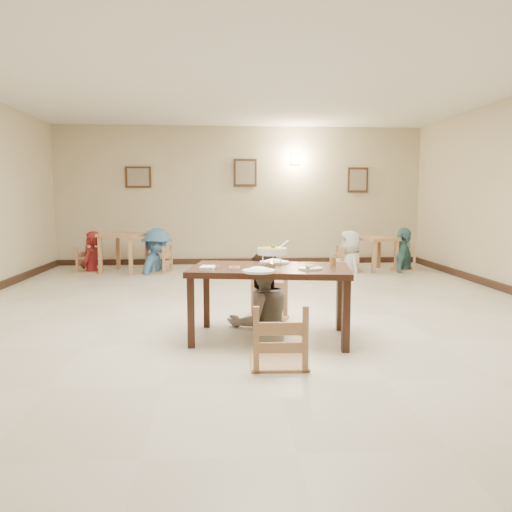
{
  "coord_description": "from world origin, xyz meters",
  "views": [
    {
      "loc": [
        -0.42,
        -6.01,
        1.46
      ],
      "look_at": [
        -0.04,
        -0.49,
        0.81
      ],
      "focal_mm": 35.0,
      "sensor_mm": 36.0,
      "label": 1
    }
  ],
  "objects": [
    {
      "name": "floor",
      "position": [
        0.0,
        0.0,
        0.0
      ],
      "size": [
        10.0,
        10.0,
        0.0
      ],
      "primitive_type": "plane",
      "color": "#BFB69F",
      "rests_on": "ground"
    },
    {
      "name": "ceiling",
      "position": [
        0.0,
        0.0,
        3.0
      ],
      "size": [
        10.0,
        10.0,
        0.0
      ],
      "primitive_type": "plane",
      "color": "silver",
      "rests_on": "wall_back"
    },
    {
      "name": "wall_back",
      "position": [
        0.0,
        5.0,
        1.5
      ],
      "size": [
        10.0,
        0.0,
        10.0
      ],
      "primitive_type": "plane",
      "rotation": [
        1.57,
        0.0,
        0.0
      ],
      "color": "#BBAC8A",
      "rests_on": "floor"
    },
    {
      "name": "wall_front",
      "position": [
        0.0,
        -5.0,
        1.5
      ],
      "size": [
        10.0,
        0.0,
        10.0
      ],
      "primitive_type": "plane",
      "rotation": [
        -1.57,
        0.0,
        0.0
      ],
      "color": "#BBAC8A",
      "rests_on": "floor"
    },
    {
      "name": "baseboard_back",
      "position": [
        0.0,
        4.97,
        0.06
      ],
      "size": [
        8.0,
        0.06,
        0.12
      ],
      "primitive_type": "cube",
      "color": "black",
      "rests_on": "floor"
    },
    {
      "name": "picture_a",
      "position": [
        -2.2,
        4.96,
        1.9
      ],
      "size": [
        0.55,
        0.04,
        0.45
      ],
      "color": "#342012",
      "rests_on": "wall_back"
    },
    {
      "name": "picture_b",
      "position": [
        0.1,
        4.96,
        2.0
      ],
      "size": [
        0.5,
        0.04,
        0.6
      ],
      "color": "#342012",
      "rests_on": "wall_back"
    },
    {
      "name": "picture_c",
      "position": [
        2.6,
        4.96,
        1.85
      ],
      "size": [
        0.45,
        0.04,
        0.55
      ],
      "color": "#342012",
      "rests_on": "wall_back"
    },
    {
      "name": "wall_sconce",
      "position": [
        1.2,
        4.96,
        2.3
      ],
      "size": [
        0.16,
        0.05,
        0.22
      ],
      "primitive_type": "cube",
      "color": "#FFD88C",
      "rests_on": "wall_back"
    },
    {
      "name": "main_table",
      "position": [
        0.07,
        -0.97,
        0.67
      ],
      "size": [
        1.74,
        1.16,
        0.75
      ],
      "rotation": [
        0.0,
        0.0,
        -0.16
      ],
      "color": "#341A10",
      "rests_on": "floor"
    },
    {
      "name": "chair_far",
      "position": [
        0.07,
        -0.22,
        0.53
      ],
      "size": [
        0.5,
        0.5,
        1.06
      ],
      "rotation": [
        0.0,
        0.0,
        -0.37
      ],
      "color": "tan",
      "rests_on": "floor"
    },
    {
      "name": "chair_near",
      "position": [
        0.07,
        -1.76,
        0.53
      ],
      "size": [
        0.5,
        0.5,
        1.06
      ],
      "rotation": [
        0.0,
        0.0,
        3.11
      ],
      "color": "tan",
      "rests_on": "floor"
    },
    {
      "name": "main_diner",
      "position": [
        0.03,
        -0.33,
        0.83
      ],
      "size": [
        0.96,
        0.85,
        1.66
      ],
      "primitive_type": "imported",
      "rotation": [
        0.0,
        0.0,
        3.46
      ],
      "color": "gray",
      "rests_on": "floor"
    },
    {
      "name": "curry_warmer",
      "position": [
        0.09,
        -0.94,
        0.91
      ],
      "size": [
        0.34,
        0.3,
        0.27
      ],
      "color": "silver",
      "rests_on": "main_table"
    },
    {
      "name": "rice_plate_far",
      "position": [
        0.14,
        -0.7,
        0.77
      ],
      "size": [
        0.32,
        0.32,
        0.07
      ],
      "color": "white",
      "rests_on": "main_table"
    },
    {
      "name": "rice_plate_near",
      "position": [
        -0.07,
        -1.32,
        0.77
      ],
      "size": [
        0.31,
        0.31,
        0.07
      ],
      "color": "white",
      "rests_on": "main_table"
    },
    {
      "name": "fried_plate",
      "position": [
        0.45,
        -1.18,
        0.77
      ],
      "size": [
        0.24,
        0.24,
        0.05
      ],
      "color": "white",
      "rests_on": "main_table"
    },
    {
      "name": "chili_dish",
      "position": [
        -0.3,
        -1.04,
        0.77
      ],
      "size": [
        0.11,
        0.11,
        0.02
      ],
      "color": "white",
      "rests_on": "main_table"
    },
    {
      "name": "napkin_cutlery",
      "position": [
        -0.56,
        -1.1,
        0.77
      ],
      "size": [
        0.2,
        0.28,
        0.03
      ],
      "color": "white",
      "rests_on": "main_table"
    },
    {
      "name": "drink_glass",
      "position": [
        0.72,
        -0.97,
        0.82
      ],
      "size": [
        0.07,
        0.07,
        0.13
      ],
      "color": "white",
      "rests_on": "main_table"
    },
    {
      "name": "bg_table_left",
      "position": [
        -2.34,
        3.87,
        0.63
      ],
      "size": [
        0.98,
        0.98,
        0.77
      ],
      "rotation": [
        0.0,
        0.0,
        -0.33
      ],
      "color": "#A6754F",
      "rests_on": "floor"
    },
    {
      "name": "bg_table_right",
      "position": [
        2.69,
        3.77,
        0.54
      ],
      "size": [
        0.87,
        0.87,
        0.67
      ],
      "rotation": [
        0.0,
        0.0,
        0.36
      ],
      "color": "#A6754F",
      "rests_on": "floor"
    },
    {
      "name": "bg_chair_ll",
      "position": [
        -2.99,
        3.94,
        0.48
      ],
      "size": [
        0.45,
        0.45,
        0.96
      ],
      "rotation": [
        0.0,
        0.0,
        1.32
      ],
      "color": "tan",
      "rests_on": "floor"
    },
    {
      "name": "bg_chair_lr",
      "position": [
        -1.69,
        3.8,
        0.5
      ],
      "size": [
        0.47,
        0.47,
        1.0
      ],
      "rotation": [
        0.0,
        0.0,
        -1.85
      ],
      "color": "tan",
      "rests_on": "floor"
    },
    {
      "name": "bg_chair_rl",
      "position": [
        2.13,
        3.71,
        0.46
      ],
      "size": [
        0.44,
        0.44,
        0.93
      ],
      "rotation": [
        0.0,
        0.0,
        1.67
      ],
      "color": "tan",
      "rests_on": "floor"
    },
    {
      "name": "bg_chair_rr",
      "position": [
        3.25,
        3.79,
        0.51
      ],
      "size": [
        0.48,
        0.48,
        1.02
      ],
      "rotation": [
        0.0,
        0.0,
        -1.94
      ],
      "color": "tan",
      "rests_on": "floor"
    },
    {
      "name": "bg_diner_a",
      "position": [
        -2.99,
        3.94,
        0.81
      ],
      "size": [
        0.5,
        0.65,
        1.61
      ],
      "primitive_type": "imported",
      "rotation": [
        0.0,
        0.0,
        4.51
      ],
      "color": "maroon",
      "rests_on": "floor"
    },
    {
      "name": "bg_diner_b",
      "position": [
        -1.69,
        3.8,
        0.87
      ],
      "size": [
        0.92,
        1.25,
        1.74
      ],
      "primitive_type": "imported",
      "rotation": [
        0.0,
        0.0,
        1.3
      ],
      "color": "teal",
      "rests_on": "floor"
    },
    {
      "name": "bg_diner_c",
      "position": [
        2.13,
        3.71,
        0.81
      ],
      "size": [
        0.64,
        0.87,
        1.62
      ],
      "primitive_type": "imported",
      "rotation": [
        0.0,
        0.0,
        4.88
      ],
      "color": "silver",
      "rests_on": "floor"
    },
    {
      "name": "bg_diner_d",
      "position": [
        3.25,
        3.79,
        0.86
      ],
      "size": [
        0.84,
        1.09,
        1.73
      ],
      "primitive_type": "imported",
      "rotation": [
        0.0,
        0.0,
        1.1
      ],
      "color": "#467B7F",
      "rests_on": "floor"
    }
  ]
}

